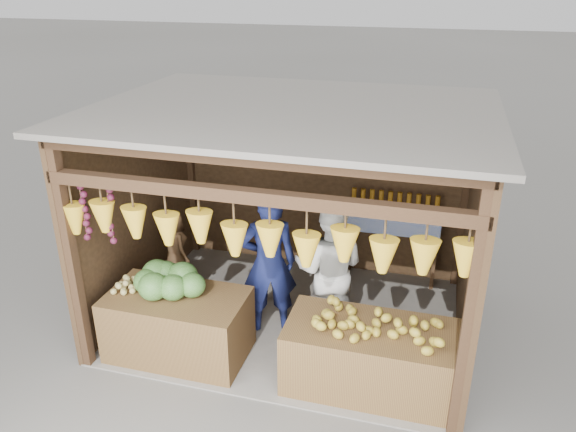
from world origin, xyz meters
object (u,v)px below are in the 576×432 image
object	(u,v)px
man_standing	(269,263)
counter_right	(371,358)
counter_left	(178,325)
vendor_seated	(175,246)
woman_standing	(329,269)

from	to	relation	value
man_standing	counter_right	bearing A→B (deg)	129.76
counter_left	vendor_seated	bearing A→B (deg)	116.42
man_standing	vendor_seated	bearing A→B (deg)	-36.55
counter_right	man_standing	world-z (taller)	man_standing
counter_right	vendor_seated	world-z (taller)	vendor_seated
counter_right	man_standing	xyz separation A→B (m)	(-1.31, 0.72, 0.53)
counter_right	woman_standing	xyz separation A→B (m)	(-0.62, 0.82, 0.50)
woman_standing	counter_right	bearing A→B (deg)	123.65
woman_standing	counter_left	bearing A→B (deg)	25.53
man_standing	vendor_seated	distance (m)	1.43
vendor_seated	woman_standing	bearing A→B (deg)	-151.23
counter_right	woman_standing	distance (m)	1.14
counter_left	man_standing	distance (m)	1.22
man_standing	vendor_seated	world-z (taller)	man_standing
counter_left	woman_standing	bearing A→B (deg)	29.00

